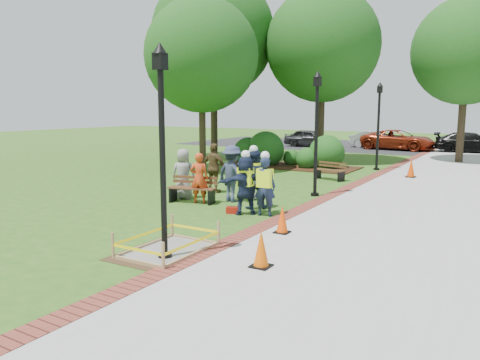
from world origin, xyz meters
The scene contains 36 objects.
ground centered at (0.00, 0.00, 0.00)m, with size 100.00×100.00×0.00m, color #285116.
sidewalk centered at (5.00, 10.00, 0.01)m, with size 6.00×60.00×0.02m, color #9E9E99.
brick_edging centered at (1.75, 10.00, 0.01)m, with size 0.50×60.00×0.03m, color maroon.
mulch_bed centered at (-3.00, 12.00, 0.02)m, with size 7.00×3.00×0.05m, color #381E0F.
parking_lot centered at (0.00, 27.00, 0.00)m, with size 36.00×12.00×0.01m, color black.
wet_concrete_pad centered at (1.02, -2.61, 0.23)m, with size 1.72×2.32×0.55m.
bench_near centered at (-1.69, 1.85, 0.27)m, with size 1.63×0.85×0.84m.
bench_far centered at (0.41, 8.69, 0.24)m, with size 1.46×0.80×0.75m.
cone_front centered at (3.18, -2.47, 0.35)m, with size 0.37×0.37×0.73m.
cone_back centered at (2.44, -0.04, 0.34)m, with size 0.35×0.35×0.70m.
cone_far centered at (3.23, 11.19, 0.39)m, with size 0.41×0.41×0.82m.
toolbox centered at (0.26, 1.21, 0.10)m, with size 0.39×0.21×0.19m, color #A5170C.
lamp_near centered at (1.25, -3.00, 2.48)m, with size 0.28×0.28×4.26m.
lamp_mid centered at (1.25, 5.00, 2.48)m, with size 0.28×0.28×4.26m.
lamp_far centered at (1.25, 13.00, 2.48)m, with size 0.28×0.28×4.26m.
tree_left centered at (-5.92, 8.37, 5.45)m, with size 5.36×5.36×8.14m.
tree_back centered at (-2.46, 14.90, 6.42)m, with size 6.23×6.23×9.54m.
tree_right centered at (4.34, 18.73, 6.07)m, with size 5.82×5.82×9.00m.
tree_far centered at (-8.57, 13.29, 7.21)m, with size 7.16×7.16×10.80m.
shrub_a centered at (-5.34, 11.74, 0.00)m, with size 1.58×1.58×1.58m, color #144112.
shrub_b centered at (-4.35, 11.91, 0.00)m, with size 1.95×1.95×1.95m, color #144112.
shrub_c centered at (-1.93, 11.82, 0.00)m, with size 1.14×1.14×1.14m, color #144112.
shrub_d centered at (-1.12, 12.38, 0.00)m, with size 1.81×1.81×1.81m, color #144112.
shrub_e centered at (-3.13, 12.62, 0.00)m, with size 0.91×0.91×0.91m, color #144112.
casual_person_a centered at (-2.34, 2.25, 0.84)m, with size 0.63×0.52×1.68m.
casual_person_b centered at (-1.45, 1.92, 0.81)m, with size 0.60×0.49×1.62m.
casual_person_c centered at (-0.45, 3.58, 0.82)m, with size 0.60×0.48×1.64m.
casual_person_d centered at (-2.09, 3.70, 0.89)m, with size 0.59×0.39×1.78m.
casual_person_e centered at (-0.68, 2.67, 0.91)m, with size 0.66×0.50×1.83m.
hivis_worker_a centered at (0.62, 1.31, 0.92)m, with size 0.64×0.61×1.85m.
hivis_worker_b centered at (1.19, 1.41, 0.91)m, with size 0.60×0.45×1.84m.
hivis_worker_c centered at (0.43, 2.11, 0.95)m, with size 0.67×0.62×1.92m.
parked_car_a centered at (-6.90, 24.19, 0.00)m, with size 4.59×1.99×1.50m, color #262629.
parked_car_b centered at (-2.24, 25.99, 0.00)m, with size 4.30×1.87×1.40m, color #B4B3B9.
parked_car_c centered at (-0.38, 24.97, 0.00)m, with size 4.83×2.10×1.58m, color maroon.
parked_car_d centered at (4.39, 25.34, 0.00)m, with size 4.59×2.00×1.50m, color black.
Camera 1 is at (7.25, -10.03, 3.03)m, focal length 35.00 mm.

